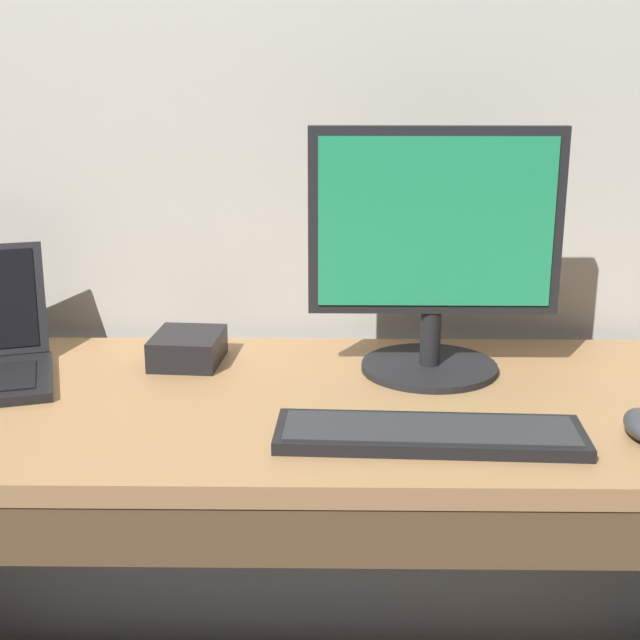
{
  "coord_description": "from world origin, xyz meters",
  "views": [
    {
      "loc": [
        0.16,
        -1.44,
        1.35
      ],
      "look_at": [
        0.14,
        0.0,
        0.93
      ],
      "focal_mm": 49.7,
      "sensor_mm": 36.0,
      "label": 1
    }
  ],
  "objects": [
    {
      "name": "back_wall",
      "position": [
        0.0,
        0.41,
        1.37
      ],
      "size": [
        4.3,
        0.04,
        2.74
      ],
      "primitive_type": "cube",
      "color": "beige",
      "rests_on": "ground"
    },
    {
      "name": "wired_keyboard",
      "position": [
        0.31,
        -0.18,
        0.8
      ],
      "size": [
        0.48,
        0.16,
        0.02
      ],
      "color": "black",
      "rests_on": "desk"
    },
    {
      "name": "desk",
      "position": [
        0.0,
        -0.02,
        0.61
      ],
      "size": [
        1.84,
        0.68,
        0.79
      ],
      "color": "#A87A4C",
      "rests_on": "ground"
    },
    {
      "name": "external_drive_box",
      "position": [
        -0.12,
        0.18,
        0.82
      ],
      "size": [
        0.14,
        0.16,
        0.06
      ],
      "primitive_type": "cube",
      "rotation": [
        0.0,
        0.0,
        -0.08
      ],
      "color": "black",
      "rests_on": "desk"
    },
    {
      "name": "external_monitor",
      "position": [
        0.34,
        0.13,
        1.02
      ],
      "size": [
        0.45,
        0.26,
        0.45
      ],
      "color": "black",
      "rests_on": "desk"
    }
  ]
}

